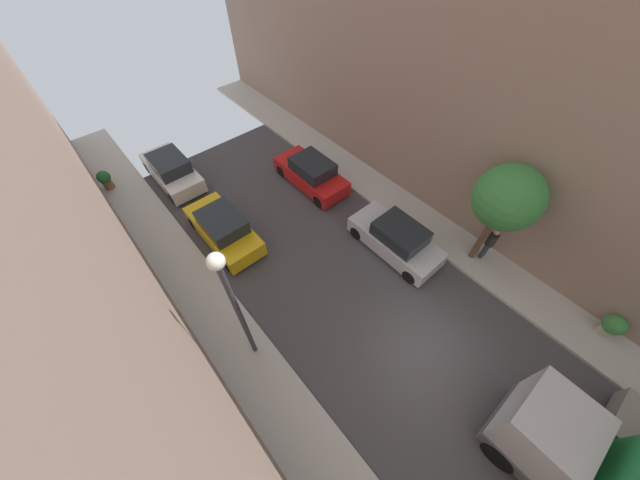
# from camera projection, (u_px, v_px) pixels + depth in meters

# --- Properties ---
(ground) EXTENTS (32.00, 32.00, 0.00)m
(ground) POSITION_uv_depth(u_px,v_px,m) (424.00, 352.00, 11.63)
(ground) COLOR #423F42
(sidewalk_left) EXTENTS (2.00, 44.00, 0.15)m
(sidewalk_left) POSITION_uv_depth(u_px,v_px,m) (319.00, 460.00, 9.54)
(sidewalk_left) COLOR #B7B2A8
(sidewalk_left) RESTS_ON ground
(sidewalk_right) EXTENTS (2.00, 44.00, 0.15)m
(sidewalk_right) POSITION_uv_depth(u_px,v_px,m) (498.00, 274.00, 13.60)
(sidewalk_right) COLOR #B7B2A8
(sidewalk_right) RESTS_ON ground
(parked_car_left_2) EXTENTS (1.78, 4.20, 1.57)m
(parked_car_left_2) POSITION_uv_depth(u_px,v_px,m) (223.00, 229.00, 14.33)
(parked_car_left_2) COLOR gold
(parked_car_left_2) RESTS_ON ground
(parked_car_left_3) EXTENTS (1.78, 4.20, 1.57)m
(parked_car_left_3) POSITION_uv_depth(u_px,v_px,m) (172.00, 170.00, 16.84)
(parked_car_left_3) COLOR white
(parked_car_left_3) RESTS_ON ground
(parked_car_right_2) EXTENTS (1.78, 4.20, 1.57)m
(parked_car_right_2) POSITION_uv_depth(u_px,v_px,m) (396.00, 239.00, 13.96)
(parked_car_right_2) COLOR silver
(parked_car_right_2) RESTS_ON ground
(parked_car_right_3) EXTENTS (1.78, 4.20, 1.57)m
(parked_car_right_3) POSITION_uv_depth(u_px,v_px,m) (311.00, 173.00, 16.67)
(parked_car_right_3) COLOR red
(parked_car_right_3) RESTS_ON ground
(pedestrian) EXTENTS (0.40, 0.36, 1.72)m
(pedestrian) POSITION_uv_depth(u_px,v_px,m) (490.00, 243.00, 13.38)
(pedestrian) COLOR #2D334C
(pedestrian) RESTS_ON sidewalk_right
(street_tree_1) EXTENTS (2.42, 2.42, 4.73)m
(street_tree_1) POSITION_uv_depth(u_px,v_px,m) (508.00, 198.00, 11.37)
(street_tree_1) COLOR brown
(street_tree_1) RESTS_ON sidewalk_right
(potted_plant_0) EXTENTS (0.65, 0.65, 1.03)m
(potted_plant_0) POSITION_uv_depth(u_px,v_px,m) (105.00, 179.00, 16.39)
(potted_plant_0) COLOR brown
(potted_plant_0) RESTS_ON sidewalk_left
(potted_plant_2) EXTENTS (0.72, 0.72, 1.00)m
(potted_plant_2) POSITION_uv_depth(u_px,v_px,m) (613.00, 326.00, 11.49)
(potted_plant_2) COLOR #B2A899
(potted_plant_2) RESTS_ON sidewalk_right
(lamp_post) EXTENTS (0.44, 0.44, 5.79)m
(lamp_post) POSITION_uv_depth(u_px,v_px,m) (233.00, 299.00, 8.56)
(lamp_post) COLOR #333338
(lamp_post) RESTS_ON sidewalk_left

